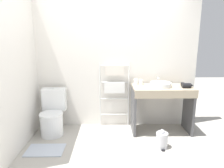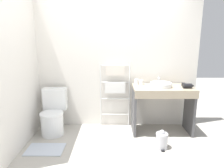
% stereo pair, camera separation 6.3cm
% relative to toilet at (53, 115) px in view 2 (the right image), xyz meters
% --- Properties ---
extents(ground_plane, '(12.00, 12.00, 0.00)m').
position_rel_toilet_xyz_m(ground_plane, '(1.09, -0.86, -0.32)').
color(ground_plane, '#A8A399').
extents(wall_back, '(3.07, 0.12, 2.50)m').
position_rel_toilet_xyz_m(wall_back, '(1.09, 0.40, 0.93)').
color(wall_back, silver).
rests_on(wall_back, ground_plane).
extents(wall_side, '(0.12, 1.81, 2.50)m').
position_rel_toilet_xyz_m(wall_side, '(-0.39, -0.26, 0.93)').
color(wall_side, silver).
rests_on(wall_side, ground_plane).
extents(toilet, '(0.42, 0.54, 0.79)m').
position_rel_toilet_xyz_m(toilet, '(0.00, 0.00, 0.00)').
color(toilet, white).
rests_on(toilet, ground_plane).
extents(towel_radiator, '(0.57, 0.06, 1.23)m').
position_rel_toilet_xyz_m(towel_radiator, '(1.10, 0.29, 0.51)').
color(towel_radiator, silver).
rests_on(towel_radiator, ground_plane).
extents(vanity_counter, '(1.03, 0.56, 0.84)m').
position_rel_toilet_xyz_m(vanity_counter, '(1.93, 0.02, 0.26)').
color(vanity_counter, gray).
rests_on(vanity_counter, ground_plane).
extents(sink_basin, '(0.37, 0.37, 0.07)m').
position_rel_toilet_xyz_m(sink_basin, '(1.89, 0.04, 0.56)').
color(sink_basin, white).
rests_on(sink_basin, vanity_counter).
extents(faucet, '(0.02, 0.10, 0.13)m').
position_rel_toilet_xyz_m(faucet, '(1.89, 0.23, 0.60)').
color(faucet, silver).
rests_on(faucet, vanity_counter).
extents(cup_near_wall, '(0.08, 0.08, 0.10)m').
position_rel_toilet_xyz_m(cup_near_wall, '(1.49, 0.21, 0.57)').
color(cup_near_wall, white).
rests_on(cup_near_wall, vanity_counter).
extents(cup_near_edge, '(0.07, 0.07, 0.09)m').
position_rel_toilet_xyz_m(cup_near_edge, '(1.58, 0.19, 0.56)').
color(cup_near_edge, white).
rests_on(cup_near_edge, vanity_counter).
extents(hair_dryer, '(0.19, 0.17, 0.08)m').
position_rel_toilet_xyz_m(hair_dryer, '(2.32, -0.06, 0.56)').
color(hair_dryer, black).
rests_on(hair_dryer, vanity_counter).
extents(trash_bin, '(0.18, 0.22, 0.30)m').
position_rel_toilet_xyz_m(trash_bin, '(1.81, -0.53, -0.19)').
color(trash_bin, '#B7B7BC').
rests_on(trash_bin, ground_plane).
extents(bath_mat, '(0.56, 0.36, 0.01)m').
position_rel_toilet_xyz_m(bath_mat, '(0.03, -0.59, -0.32)').
color(bath_mat, '#B2BCCC').
rests_on(bath_mat, ground_plane).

